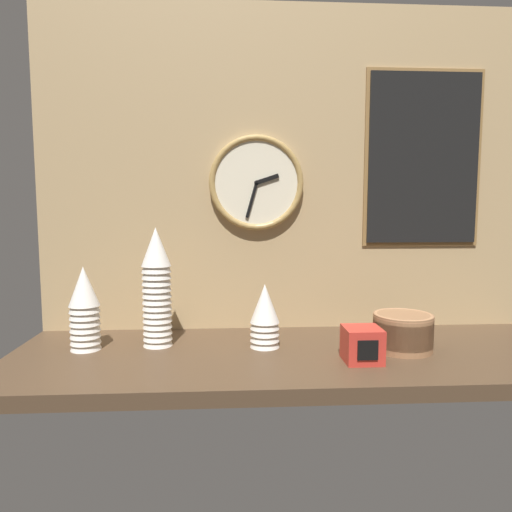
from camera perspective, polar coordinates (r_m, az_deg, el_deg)
The scene contains 9 objects.
ground_plane at distance 133.11cm, azimuth 5.04°, elevation -12.46°, with size 160.00×56.00×4.00cm, color #4C3826.
wall_tiled_back at distance 153.09cm, azimuth 3.75°, elevation 10.63°, with size 160.00×3.00×105.00cm.
cup_stack_center at distance 132.60cm, azimuth 1.10°, elevation -7.46°, with size 8.50×8.50×18.46cm.
cup_stack_far_left at distance 138.42cm, azimuth -20.65°, elevation -6.13°, with size 8.50×8.50×23.87cm.
cup_stack_left at distance 135.44cm, azimuth -12.30°, elevation -3.81°, with size 8.50×8.50×34.70cm.
bowl_stack_right at distance 137.28cm, azimuth 17.87°, elevation -8.91°, with size 16.63×16.63×10.42cm.
wall_clock at distance 148.86cm, azimuth 0.04°, elevation 9.12°, with size 30.58×2.70×30.58cm.
menu_board at distance 163.30cm, azimuth 20.16°, elevation 11.36°, with size 39.23×1.32×57.69cm.
napkin_dispenser at distance 124.70cm, azimuth 13.13°, elevation -10.73°, with size 9.57×9.96×9.05cm.
Camera 1 is at (-18.88, -124.90, 39.98)cm, focal length 32.00 mm.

